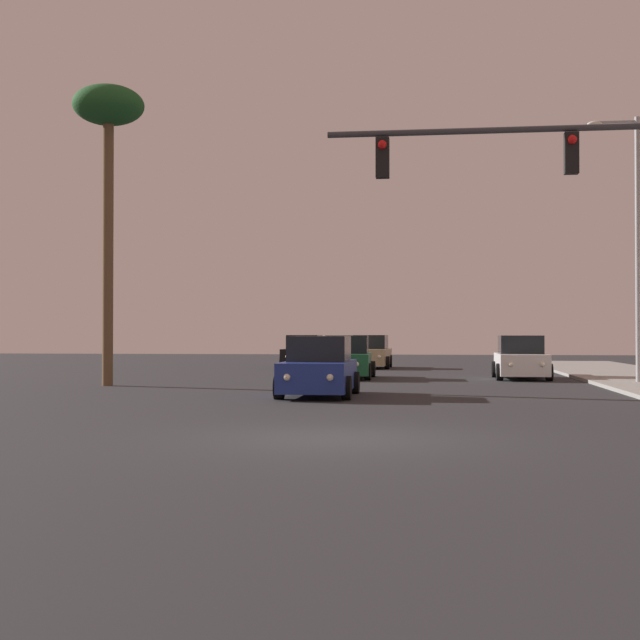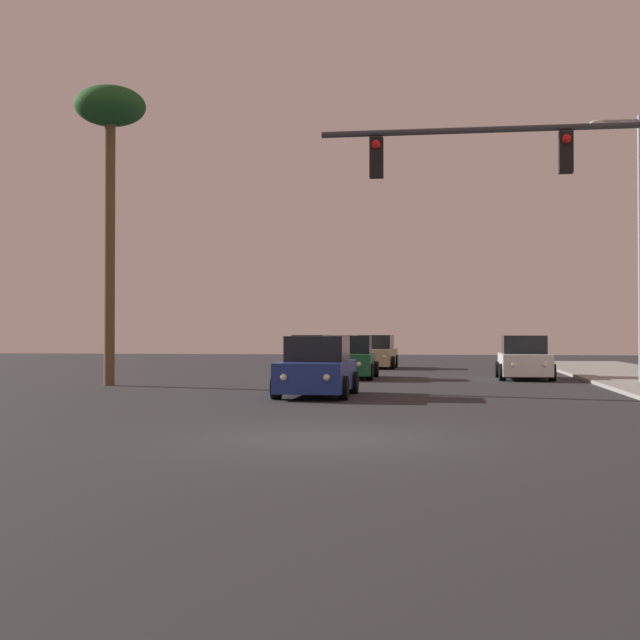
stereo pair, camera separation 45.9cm
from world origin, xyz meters
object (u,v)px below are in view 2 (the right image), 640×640
street_lamp (637,234)px  palm_tree_near (110,125)px  car_white (524,359)px  car_black (310,353)px  traffic_light_mast (587,193)px  car_blue (317,369)px  car_tan (376,353)px  car_green (350,359)px

street_lamp → palm_tree_near: bearing=-172.1°
car_white → car_black: size_ratio=1.00×
palm_tree_near → car_white: bearing=23.8°
car_black → traffic_light_mast: bearing=112.0°
car_white → traffic_light_mast: (0.06, -15.24, 4.02)m
traffic_light_mast → palm_tree_near: 17.35m
car_white → car_black: same height
car_blue → car_tan: (0.04, 20.48, 0.00)m
car_green → palm_tree_near: bearing=35.9°
car_black → traffic_light_mast: size_ratio=0.52×
car_tan → street_lamp: bearing=127.5°
car_blue → traffic_light_mast: bearing=143.2°
palm_tree_near → car_black: bearing=75.4°
car_tan → car_black: (-3.42, 0.11, 0.00)m
car_blue → palm_tree_near: (-7.69, 4.09, 8.05)m
traffic_light_mast → street_lamp: size_ratio=0.92×
car_tan → palm_tree_near: 19.83m
car_tan → car_blue: bearing=92.0°
car_green → traffic_light_mast: bearing=112.2°
car_tan → street_lamp: (9.90, -13.95, 4.36)m
car_white → car_black: bearing=-45.4°
street_lamp → palm_tree_near: palm_tree_near is taller
car_blue → car_black: same height
traffic_light_mast → street_lamp: 11.90m
car_tan → street_lamp: street_lamp is taller
car_white → traffic_light_mast: size_ratio=0.52×
car_white → street_lamp: 6.72m
car_tan → palm_tree_near: palm_tree_near is taller
car_white → car_tan: bearing=-56.8°
car_black → street_lamp: size_ratio=0.48×
car_green → street_lamp: size_ratio=0.48×
car_tan → car_black: bearing=0.3°
car_blue → traffic_light_mast: (6.60, -4.88, 4.02)m
car_white → palm_tree_near: palm_tree_near is taller
car_green → traffic_light_mast: size_ratio=0.52×
car_blue → car_white: size_ratio=1.00×
car_white → car_blue: bearing=58.2°
car_white → street_lamp: (3.41, -3.82, 4.36)m
car_blue → car_green: bearing=-89.3°
car_green → car_blue: size_ratio=1.01×
car_tan → car_black: same height
car_green → car_black: (-3.22, 10.59, 0.00)m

